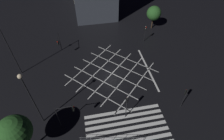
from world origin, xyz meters
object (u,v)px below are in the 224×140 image
(street_tree_near, at_px, (14,132))
(traffic_light_se_cross, at_px, (185,95))
(street_lamp_west, at_px, (28,91))
(street_tree_far, at_px, (154,13))
(traffic_light_ne_cross, at_px, (145,30))
(traffic_light_nw_cross, at_px, (58,41))
(traffic_light_sw_main, at_px, (66,112))
(street_lamp_east, at_px, (7,43))
(traffic_light_median_south, at_px, (127,104))

(street_tree_near, bearing_deg, traffic_light_se_cross, 6.41)
(street_lamp_west, height_order, street_tree_near, street_lamp_west)
(street_lamp_west, bearing_deg, street_tree_far, 41.30)
(traffic_light_ne_cross, xyz_separation_m, street_lamp_west, (-19.60, -15.40, 3.83))
(traffic_light_se_cross, xyz_separation_m, street_tree_far, (3.52, 21.67, 1.03))
(traffic_light_se_cross, bearing_deg, street_tree_near, 96.41)
(traffic_light_se_cross, relative_size, street_tree_far, 0.71)
(traffic_light_nw_cross, xyz_separation_m, street_tree_near, (-3.70, -18.00, 1.60))
(street_tree_far, bearing_deg, traffic_light_ne_cross, -125.48)
(traffic_light_nw_cross, distance_m, traffic_light_sw_main, 15.56)
(traffic_light_sw_main, bearing_deg, street_lamp_east, 124.99)
(street_lamp_east, distance_m, street_tree_near, 14.54)
(traffic_light_se_cross, relative_size, traffic_light_ne_cross, 1.01)
(traffic_light_median_south, bearing_deg, traffic_light_ne_cross, -26.42)
(traffic_light_se_cross, bearing_deg, traffic_light_ne_cross, -0.14)
(traffic_light_median_south, height_order, traffic_light_ne_cross, traffic_light_median_south)
(traffic_light_se_cross, bearing_deg, street_lamp_east, 64.02)
(traffic_light_median_south, height_order, traffic_light_sw_main, traffic_light_sw_main)
(street_tree_near, height_order, street_tree_far, street_tree_near)
(traffic_light_nw_cross, relative_size, traffic_light_median_south, 1.00)
(traffic_light_sw_main, distance_m, street_tree_near, 5.81)
(traffic_light_median_south, xyz_separation_m, street_lamp_west, (-11.24, 1.43, 3.55))
(traffic_light_sw_main, relative_size, street_lamp_east, 0.42)
(traffic_light_nw_cross, height_order, traffic_light_sw_main, traffic_light_sw_main)
(traffic_light_sw_main, distance_m, street_lamp_west, 5.12)
(traffic_light_ne_cross, distance_m, street_lamp_west, 25.22)
(street_lamp_east, bearing_deg, street_tree_far, 19.80)
(traffic_light_nw_cross, bearing_deg, traffic_light_se_cross, 47.81)
(traffic_light_nw_cross, height_order, traffic_light_median_south, traffic_light_nw_cross)
(traffic_light_nw_cross, relative_size, street_tree_far, 0.78)
(traffic_light_nw_cross, bearing_deg, street_tree_far, 106.16)
(street_lamp_east, bearing_deg, street_lamp_west, -66.38)
(traffic_light_se_cross, distance_m, traffic_light_median_south, 8.32)
(street_lamp_west, distance_m, street_tree_far, 30.85)
(traffic_light_nw_cross, bearing_deg, traffic_light_sw_main, 4.77)
(traffic_light_nw_cross, distance_m, street_lamp_west, 14.84)
(street_lamp_east, bearing_deg, traffic_light_sw_main, -55.01)
(traffic_light_ne_cross, bearing_deg, traffic_light_nw_cross, -86.22)
(street_lamp_east, bearing_deg, traffic_light_nw_cross, 29.84)
(traffic_light_nw_cross, bearing_deg, street_lamp_west, -9.17)
(traffic_light_nw_cross, relative_size, street_lamp_east, 0.41)
(traffic_light_median_south, distance_m, traffic_light_ne_cross, 18.79)
(traffic_light_nw_cross, xyz_separation_m, traffic_light_median_south, (8.94, -15.68, -0.12))
(traffic_light_se_cross, relative_size, street_tree_near, 0.58)
(traffic_light_nw_cross, xyz_separation_m, street_lamp_east, (-6.82, -3.91, 3.36))
(street_tree_far, bearing_deg, traffic_light_sw_main, -132.15)
(traffic_light_nw_cross, distance_m, traffic_light_median_south, 18.05)
(traffic_light_ne_cross, xyz_separation_m, street_tree_near, (-21.01, -19.15, 2.01))
(traffic_light_sw_main, height_order, street_lamp_west, street_lamp_west)
(traffic_light_se_cross, distance_m, traffic_light_sw_main, 15.97)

